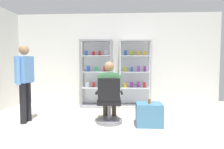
# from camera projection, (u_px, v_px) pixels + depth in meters

# --- Properties ---
(back_wall) EXTENTS (6.00, 0.10, 2.70)m
(back_wall) POSITION_uv_depth(u_px,v_px,m) (116.00, 60.00, 5.67)
(back_wall) COLOR silver
(back_wall) RESTS_ON ground
(display_cabinet_left) EXTENTS (0.90, 0.45, 1.90)m
(display_cabinet_left) POSITION_uv_depth(u_px,v_px,m) (97.00, 73.00, 5.49)
(display_cabinet_left) COLOR gray
(display_cabinet_left) RESTS_ON ground
(display_cabinet_right) EXTENTS (0.90, 0.45, 1.90)m
(display_cabinet_right) POSITION_uv_depth(u_px,v_px,m) (135.00, 73.00, 5.43)
(display_cabinet_right) COLOR #B7B7BC
(display_cabinet_right) RESTS_ON ground
(office_chair) EXTENTS (0.57, 0.56, 0.96)m
(office_chair) POSITION_uv_depth(u_px,v_px,m) (109.00, 105.00, 3.94)
(office_chair) COLOR slate
(office_chair) RESTS_ON ground
(seated_shopkeeper) EXTENTS (0.50, 0.58, 1.29)m
(seated_shopkeeper) POSITION_uv_depth(u_px,v_px,m) (109.00, 88.00, 4.08)
(seated_shopkeeper) COLOR #3F382D
(seated_shopkeeper) RESTS_ON ground
(storage_crate) EXTENTS (0.52, 0.42, 0.45)m
(storage_crate) POSITION_uv_depth(u_px,v_px,m) (149.00, 114.00, 3.82)
(storage_crate) COLOR teal
(storage_crate) RESTS_ON ground
(tea_glass) EXTENTS (0.06, 0.06, 0.08)m
(tea_glass) POSITION_uv_depth(u_px,v_px,m) (149.00, 101.00, 3.79)
(tea_glass) COLOR brown
(tea_glass) RESTS_ON storage_crate
(standing_customer) EXTENTS (0.25, 0.52, 1.63)m
(standing_customer) POSITION_uv_depth(u_px,v_px,m) (25.00, 79.00, 3.99)
(standing_customer) COLOR black
(standing_customer) RESTS_ON ground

